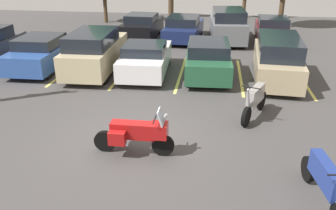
# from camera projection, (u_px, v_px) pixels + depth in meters

# --- Properties ---
(ground) EXTENTS (44.00, 44.00, 0.10)m
(ground) POSITION_uv_depth(u_px,v_px,m) (133.00, 140.00, 10.27)
(ground) COLOR #423F3F
(motorcycle_touring) EXTENTS (2.20, 0.86, 1.33)m
(motorcycle_touring) POSITION_uv_depth(u_px,v_px,m) (136.00, 133.00, 9.26)
(motorcycle_touring) COLOR black
(motorcycle_touring) RESTS_ON ground
(motorcycle_second) EXTENTS (1.00, 2.02, 1.28)m
(motorcycle_second) POSITION_uv_depth(u_px,v_px,m) (255.00, 100.00, 11.31)
(motorcycle_second) COLOR black
(motorcycle_second) RESTS_ON ground
(motorcycle_third) EXTENTS (0.62, 2.29, 1.24)m
(motorcycle_third) POSITION_uv_depth(u_px,v_px,m) (325.00, 181.00, 7.38)
(motorcycle_third) COLOR black
(motorcycle_third) RESTS_ON ground
(parking_stripes) EXTENTS (15.83, 4.83, 0.01)m
(parking_stripes) POSITION_uv_depth(u_px,v_px,m) (124.00, 71.00, 15.92)
(parking_stripes) COLOR #EAE066
(parking_stripes) RESTS_ON ground
(car_blue) EXTENTS (1.95, 4.47, 1.52)m
(car_blue) POSITION_uv_depth(u_px,v_px,m) (43.00, 52.00, 16.11)
(car_blue) COLOR #2D519E
(car_blue) RESTS_ON ground
(car_champagne) EXTENTS (1.97, 4.87, 1.87)m
(car_champagne) POSITION_uv_depth(u_px,v_px,m) (95.00, 51.00, 15.54)
(car_champagne) COLOR #C1B289
(car_champagne) RESTS_ON ground
(car_white) EXTENTS (2.02, 4.27, 1.43)m
(car_white) POSITION_uv_depth(u_px,v_px,m) (146.00, 59.00, 15.30)
(car_white) COLOR white
(car_white) RESTS_ON ground
(car_green) EXTENTS (2.03, 4.41, 1.54)m
(car_green) POSITION_uv_depth(u_px,v_px,m) (208.00, 59.00, 15.13)
(car_green) COLOR #235638
(car_green) RESTS_ON ground
(car_tan) EXTENTS (2.08, 4.95, 1.84)m
(car_tan) POSITION_uv_depth(u_px,v_px,m) (277.00, 59.00, 14.58)
(car_tan) COLOR tan
(car_tan) RESTS_ON ground
(car_far_black) EXTENTS (2.07, 4.29, 1.49)m
(car_far_black) POSITION_uv_depth(u_px,v_px,m) (142.00, 26.00, 21.73)
(car_far_black) COLOR black
(car_far_black) RESTS_ON ground
(car_far_navy) EXTENTS (2.21, 4.75, 1.46)m
(car_far_navy) POSITION_uv_depth(u_px,v_px,m) (184.00, 28.00, 21.29)
(car_far_navy) COLOR navy
(car_far_navy) RESTS_ON ground
(car_far_grey) EXTENTS (2.22, 4.63, 1.93)m
(car_far_grey) POSITION_uv_depth(u_px,v_px,m) (228.00, 25.00, 20.80)
(car_far_grey) COLOR slate
(car_far_grey) RESTS_ON ground
(car_far_maroon) EXTENTS (1.99, 4.32, 1.51)m
(car_far_maroon) POSITION_uv_depth(u_px,v_px,m) (272.00, 30.00, 20.57)
(car_far_maroon) COLOR maroon
(car_far_maroon) RESTS_ON ground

